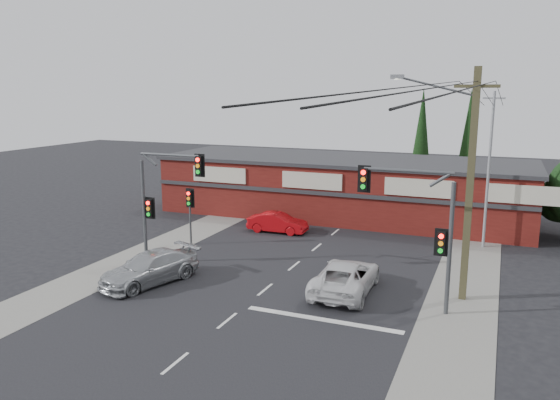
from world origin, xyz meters
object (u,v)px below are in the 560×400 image
at_px(white_suv, 346,277).
at_px(shop_building, 343,186).
at_px(silver_suv, 149,268).
at_px(red_sedan, 278,223).
at_px(utility_pole, 467,178).

distance_m(white_suv, shop_building, 15.85).
height_order(silver_suv, shop_building, shop_building).
bearing_deg(red_sedan, utility_pole, -124.01).
bearing_deg(utility_pole, silver_suv, -165.65).
bearing_deg(white_suv, utility_pole, -168.45).
bearing_deg(silver_suv, red_sedan, 97.84).
bearing_deg(red_sedan, shop_building, -22.45).
xyz_separation_m(silver_suv, shop_building, (4.47, 17.53, 1.40)).
bearing_deg(silver_suv, white_suv, 33.05).
relative_size(white_suv, silver_suv, 1.03).
height_order(white_suv, shop_building, shop_building).
distance_m(white_suv, red_sedan, 11.12).
height_order(red_sedan, utility_pole, utility_pole).
relative_size(white_suv, utility_pole, 0.52).
bearing_deg(shop_building, utility_pole, -56.24).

